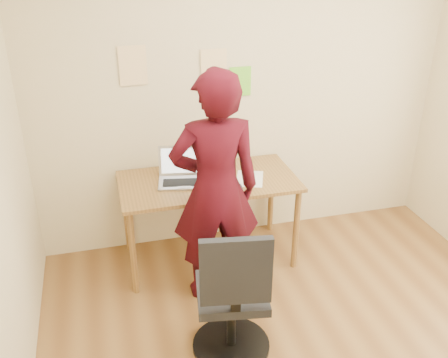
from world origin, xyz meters
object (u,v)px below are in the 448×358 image
object	(u,v)px
laptop	(181,175)
person	(215,190)
office_chair	(233,303)
desk	(208,189)
phone	(238,188)

from	to	relation	value
laptop	person	bearing A→B (deg)	-59.99
laptop	office_chair	bearing A→B (deg)	-73.65
desk	office_chair	bearing A→B (deg)	-95.42
phone	person	size ratio (longest dim) A/B	0.08
desk	person	xyz separation A→B (m)	(-0.05, -0.44, 0.22)
phone	desk	bearing A→B (deg)	138.43
phone	person	distance (m)	0.35
desk	phone	size ratio (longest dim) A/B	10.55
desk	phone	distance (m)	0.29
desk	laptop	world-z (taller)	laptop
laptop	person	xyz separation A→B (m)	(0.16, -0.48, 0.08)
phone	person	xyz separation A→B (m)	(-0.23, -0.23, 0.13)
desk	person	bearing A→B (deg)	-96.26
desk	office_chair	distance (m)	1.13
desk	laptop	size ratio (longest dim) A/B	3.54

